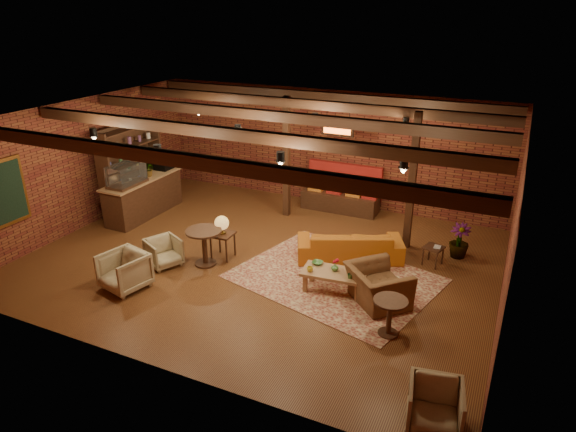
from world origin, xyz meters
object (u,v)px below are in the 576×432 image
at_px(round_table_left, 204,241).
at_px(side_table_lamp, 222,226).
at_px(armchair_far, 435,404).
at_px(side_table_book, 434,248).
at_px(armchair_b, 124,269).
at_px(sofa, 350,245).
at_px(round_table_right, 390,312).
at_px(armchair_a, 164,251).
at_px(armchair_right, 378,280).
at_px(coffee_table, 333,274).
at_px(plant_tall, 464,208).

bearing_deg(round_table_left, side_table_lamp, 67.33).
relative_size(round_table_left, armchair_far, 1.12).
xyz_separation_m(side_table_book, armchair_far, (0.87, -4.74, -0.04)).
bearing_deg(armchair_b, armchair_far, 3.45).
bearing_deg(side_table_lamp, armchair_far, -30.67).
bearing_deg(sofa, side_table_lamp, -0.54).
distance_m(round_table_left, round_table_right, 4.41).
bearing_deg(armchair_far, armchair_a, 150.26).
distance_m(armchair_right, armchair_far, 3.13).
bearing_deg(armchair_a, side_table_book, -38.50).
bearing_deg(sofa, round_table_left, 5.39).
height_order(round_table_left, armchair_far, round_table_left).
bearing_deg(armchair_b, side_table_book, 47.13).
xyz_separation_m(side_table_lamp, armchair_right, (3.68, -0.39, -0.28)).
relative_size(sofa, coffee_table, 1.77).
height_order(sofa, coffee_table, coffee_table).
height_order(side_table_lamp, plant_tall, plant_tall).
bearing_deg(armchair_b, armchair_a, 98.44).
distance_m(coffee_table, armchair_far, 3.72).
height_order(armchair_a, side_table_book, armchair_a).
bearing_deg(armchair_right, armchair_a, 50.49).
bearing_deg(sofa, armchair_far, 97.19).
bearing_deg(side_table_lamp, sofa, 23.93).
relative_size(side_table_book, armchair_far, 0.66).
xyz_separation_m(side_table_lamp, side_table_book, (4.36, 1.63, -0.37)).
relative_size(round_table_left, round_table_right, 1.18).
bearing_deg(armchair_a, round_table_left, -36.24).
distance_m(armchair_a, armchair_b, 1.14).
bearing_deg(round_table_right, armchair_a, 174.98).
xyz_separation_m(armchair_right, side_table_book, (0.68, 2.02, -0.09)).
distance_m(side_table_lamp, armchair_b, 2.29).
relative_size(round_table_left, plant_tall, 0.34).
bearing_deg(round_table_left, sofa, 29.85).
relative_size(round_table_left, side_table_book, 1.70).
xyz_separation_m(coffee_table, armchair_far, (2.47, -2.78, -0.02)).
bearing_deg(armchair_b, coffee_table, 36.88).
relative_size(coffee_table, armchair_right, 1.17).
bearing_deg(round_table_right, plant_tall, 79.36).
bearing_deg(armchair_a, armchair_right, -57.80).
relative_size(round_table_left, armchair_right, 0.73).
distance_m(side_table_lamp, armchair_a, 1.37).
distance_m(round_table_right, armchair_far, 2.10).
xyz_separation_m(armchair_right, plant_tall, (1.13, 2.66, 0.70)).
xyz_separation_m(side_table_lamp, armchair_far, (5.23, -3.10, -0.40)).
distance_m(sofa, round_table_right, 2.90).
relative_size(armchair_b, side_table_book, 1.74).
xyz_separation_m(round_table_left, armchair_b, (-0.89, -1.54, -0.14)).
bearing_deg(armchair_b, plant_tall, 49.32).
height_order(side_table_lamp, round_table_right, side_table_lamp).
distance_m(sofa, armchair_a, 4.11).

